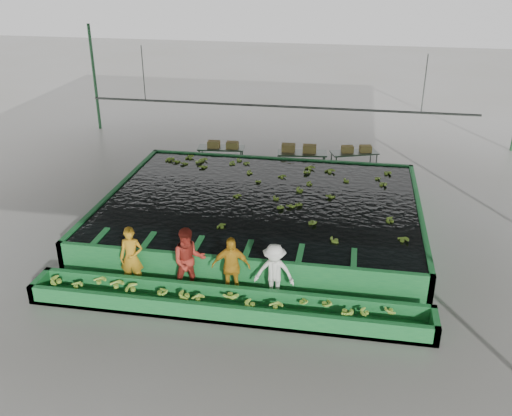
% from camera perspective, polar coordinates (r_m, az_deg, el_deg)
% --- Properties ---
extents(ground, '(80.00, 80.00, 0.00)m').
position_cam_1_polar(ground, '(17.30, -0.29, -3.69)').
color(ground, gray).
rests_on(ground, ground).
extents(shed_roof, '(20.00, 22.00, 0.04)m').
position_cam_1_polar(shed_roof, '(15.56, -0.33, 12.74)').
color(shed_roof, gray).
rests_on(shed_roof, shed_posts).
extents(shed_posts, '(20.00, 22.00, 5.00)m').
position_cam_1_polar(shed_posts, '(16.26, -0.31, 4.09)').
color(shed_posts, '#2B633A').
rests_on(shed_posts, ground).
extents(flotation_tank, '(10.00, 8.00, 0.90)m').
position_cam_1_polar(flotation_tank, '(18.42, 0.55, -0.28)').
color(flotation_tank, '#1C6F31').
rests_on(flotation_tank, ground).
extents(tank_water, '(9.70, 7.70, 0.00)m').
position_cam_1_polar(tank_water, '(18.25, 0.55, 0.86)').
color(tank_water, black).
rests_on(tank_water, flotation_tank).
extents(sorting_trough, '(10.00, 1.00, 0.50)m').
position_cam_1_polar(sorting_trough, '(14.15, -2.95, -9.61)').
color(sorting_trough, '#1C6F31').
rests_on(sorting_trough, ground).
extents(cableway_rail, '(0.08, 0.08, 14.00)m').
position_cam_1_polar(cableway_rail, '(20.83, 2.21, 10.13)').
color(cableway_rail, '#59605B').
rests_on(cableway_rail, shed_roof).
extents(rail_hanger_left, '(0.04, 0.04, 2.00)m').
position_cam_1_polar(rail_hanger_left, '(21.84, -11.20, 13.07)').
color(rail_hanger_left, '#59605B').
rests_on(rail_hanger_left, shed_roof).
extents(rail_hanger_right, '(0.04, 0.04, 2.00)m').
position_cam_1_polar(rail_hanger_right, '(20.54, 16.51, 11.82)').
color(rail_hanger_right, '#59605B').
rests_on(rail_hanger_right, shed_roof).
extents(worker_a, '(0.68, 0.50, 1.70)m').
position_cam_1_polar(worker_a, '(15.24, -12.34, -4.86)').
color(worker_a, '#C0851B').
rests_on(worker_a, ground).
extents(worker_b, '(1.09, 0.99, 1.82)m').
position_cam_1_polar(worker_b, '(14.72, -6.74, -5.27)').
color(worker_b, '#A72E22').
rests_on(worker_b, ground).
extents(worker_c, '(1.04, 0.55, 1.68)m').
position_cam_1_polar(worker_c, '(14.50, -2.53, -5.91)').
color(worker_c, gold).
rests_on(worker_c, ground).
extents(worker_d, '(1.02, 0.59, 1.57)m').
position_cam_1_polar(worker_d, '(14.36, 1.83, -6.50)').
color(worker_d, white).
rests_on(worker_d, ground).
extents(packing_table_left, '(1.93, 0.93, 0.85)m').
position_cam_1_polar(packing_table_left, '(23.34, -3.49, 5.10)').
color(packing_table_left, '#59605B').
rests_on(packing_table_left, ground).
extents(packing_table_mid, '(2.00, 0.99, 0.87)m').
position_cam_1_polar(packing_table_mid, '(22.69, 4.60, 4.52)').
color(packing_table_mid, '#59605B').
rests_on(packing_table_mid, ground).
extents(packing_table_right, '(1.98, 1.32, 0.84)m').
position_cam_1_polar(packing_table_right, '(23.12, 9.73, 4.57)').
color(packing_table_right, '#59605B').
rests_on(packing_table_right, ground).
extents(box_stack_left, '(1.25, 0.38, 0.27)m').
position_cam_1_polar(box_stack_left, '(23.13, -3.31, 6.03)').
color(box_stack_left, olive).
rests_on(box_stack_left, packing_table_left).
extents(box_stack_mid, '(1.36, 0.42, 0.29)m').
position_cam_1_polar(box_stack_mid, '(22.62, 4.30, 5.64)').
color(box_stack_mid, olive).
rests_on(box_stack_mid, packing_table_mid).
extents(box_stack_right, '(1.22, 0.59, 0.25)m').
position_cam_1_polar(box_stack_right, '(22.98, 9.99, 5.54)').
color(box_stack_right, olive).
rests_on(box_stack_right, packing_table_right).
extents(floating_bananas, '(8.60, 5.87, 0.12)m').
position_cam_1_polar(floating_bananas, '(18.98, 0.95, 1.82)').
color(floating_bananas, '#82B332').
rests_on(floating_bananas, tank_water).
extents(trough_bananas, '(9.44, 0.63, 0.13)m').
position_cam_1_polar(trough_bananas, '(14.07, -2.97, -9.11)').
color(trough_bananas, '#82B332').
rests_on(trough_bananas, sorting_trough).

